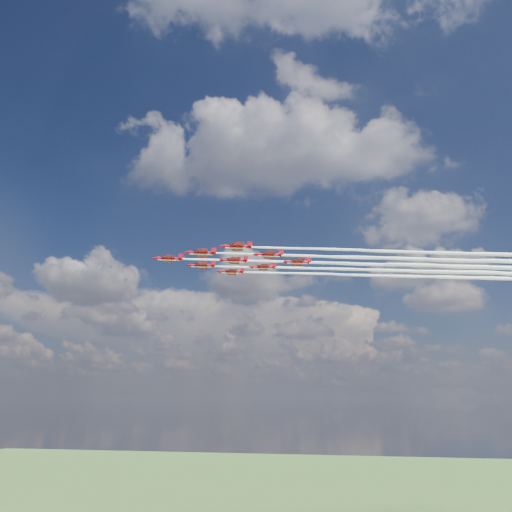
% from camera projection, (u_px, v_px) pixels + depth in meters
% --- Properties ---
extents(jet_lead, '(152.02, 50.39, 2.48)m').
position_uv_depth(jet_lead, '(400.00, 265.00, 165.72)').
color(jet_lead, '#AD0918').
extents(jet_row2_port, '(152.02, 50.39, 2.48)m').
position_uv_depth(jet_row2_port, '(440.00, 260.00, 159.51)').
color(jet_row2_port, '#AD0918').
extents(jet_row2_starb, '(152.02, 50.39, 2.48)m').
position_uv_depth(jet_row2_starb, '(421.00, 271.00, 173.92)').
color(jet_row2_starb, '#AD0918').
extents(jet_row3_port, '(152.02, 50.39, 2.48)m').
position_uv_depth(jet_row3_port, '(484.00, 254.00, 153.31)').
color(jet_row3_port, '#AD0918').
extents(jet_row3_centre, '(152.02, 50.39, 2.48)m').
position_uv_depth(jet_row3_centre, '(459.00, 266.00, 167.71)').
color(jet_row3_centre, '#AD0918').
extents(jet_row3_starb, '(152.02, 50.39, 2.48)m').
position_uv_depth(jet_row3_starb, '(439.00, 277.00, 182.12)').
color(jet_row3_starb, '#AD0918').
extents(jet_row4_port, '(152.02, 50.39, 2.48)m').
position_uv_depth(jet_row4_port, '(501.00, 261.00, 161.51)').
color(jet_row4_port, '#AD0918').
extents(jet_row4_starb, '(152.02, 50.39, 2.48)m').
position_uv_depth(jet_row4_starb, '(477.00, 273.00, 175.91)').
color(jet_row4_starb, '#AD0918').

